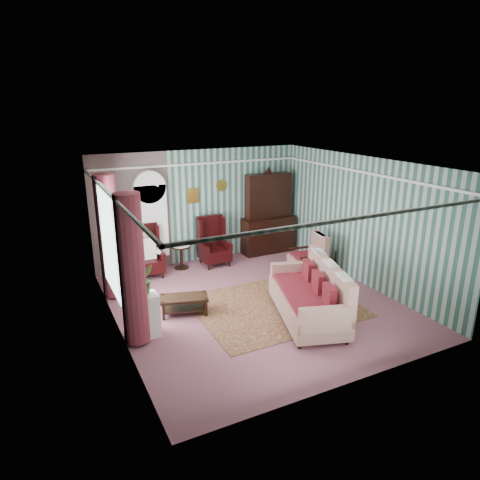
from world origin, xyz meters
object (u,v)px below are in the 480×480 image
bookcase (151,226)px  nest_table (324,260)px  seated_woman (147,253)px  plant_stand (143,316)px  round_side_table (181,257)px  wingback_right (214,242)px  coffee_table (184,305)px  floral_armchair (307,256)px  sofa (307,297)px  dresser_hutch (269,211)px  wingback_left (147,252)px

bookcase → nest_table: bearing=-26.9°
seated_woman → plant_stand: size_ratio=1.47×
round_side_table → plant_stand: plant_stand is taller
wingback_right → coffee_table: wingback_right is taller
wingback_right → round_side_table: 0.92m
floral_armchair → sofa: bearing=154.6°
nest_table → floral_armchair: bearing=-173.4°
plant_stand → bookcase: bearing=71.5°
plant_stand → sofa: bearing=-13.9°
dresser_hutch → coffee_table: 4.32m
wingback_left → sofa: 4.12m
dresser_hutch → wingback_left: size_ratio=1.89×
seated_woman → nest_table: bearing=-20.8°
seated_woman → coffee_table: (0.14, -2.25, -0.40)m
dresser_hutch → seated_woman: size_ratio=2.00×
dresser_hutch → nest_table: 2.11m
bookcase → plant_stand: 3.39m
seated_woman → nest_table: 4.37m
wingback_right → sofa: bearing=-82.9°
bookcase → plant_stand: bearing=-108.5°
seated_woman → coffee_table: bearing=-86.6°
bookcase → wingback_left: bearing=-122.7°
round_side_table → floral_armchair: size_ratio=0.64×
round_side_table → floral_armchair: (2.60, -1.77, 0.17)m
dresser_hutch → wingback_left: 3.55m
bookcase → plant_stand: (-1.05, -3.14, -0.72)m
bookcase → wingback_left: (-0.25, -0.39, -0.50)m
bookcase → coffee_table: size_ratio=2.40×
coffee_table → seated_woman: bearing=93.4°
seated_woman → nest_table: seated_woman is taller
nest_table → sofa: size_ratio=0.24×
wingback_left → bookcase: bearing=57.3°
nest_table → coffee_table: 4.00m
nest_table → sofa: 2.71m
wingback_right → seated_woman: size_ratio=1.06×
plant_stand → sofa: (2.99, -0.74, 0.05)m
wingback_left → plant_stand: (-0.80, -2.75, -0.22)m
bookcase → coffee_table: bearing=-92.5°
sofa → coffee_table: sofa is taller
bookcase → plant_stand: size_ratio=2.80×
dresser_hutch → round_side_table: dresser_hutch is taller
seated_woman → coffee_table: 2.29m
dresser_hutch → floral_armchair: size_ratio=2.53×
floral_armchair → coffee_table: floral_armchair is taller
bookcase → coffee_table: bookcase is taller
wingback_left → coffee_table: (0.14, -2.25, -0.44)m
bookcase → wingback_right: (1.50, -0.39, -0.50)m
nest_table → sofa: (-1.88, -1.94, 0.18)m
wingback_left → round_side_table: bearing=9.5°
dresser_hutch → sofa: dresser_hutch is taller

